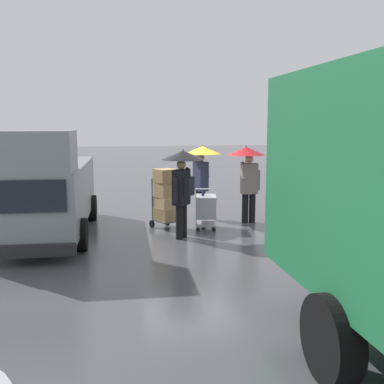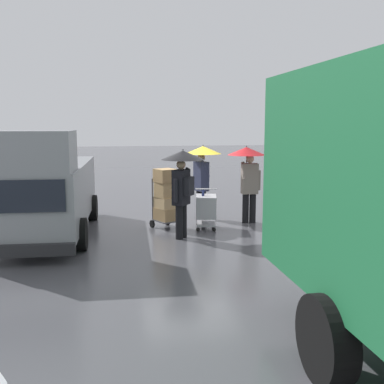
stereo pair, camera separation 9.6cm
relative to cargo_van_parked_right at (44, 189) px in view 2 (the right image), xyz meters
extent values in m
plane|color=#4C4C51|center=(-3.61, -0.32, -1.18)|extent=(90.00, 90.00, 0.00)
cube|color=gray|center=(-0.01, -0.26, -0.12)|extent=(2.17, 5.27, 1.40)
cube|color=gray|center=(0.07, 1.64, 1.00)|extent=(1.89, 1.47, 0.84)
cube|color=black|center=(0.10, 2.36, 0.20)|extent=(1.66, 0.13, 0.63)
cube|color=#232326|center=(0.10, 2.40, -0.86)|extent=(1.96, 0.24, 0.24)
cylinder|color=black|center=(-0.92, 1.39, -0.82)|extent=(0.27, 0.73, 0.72)
cylinder|color=black|center=(-1.05, -1.83, -0.82)|extent=(0.27, 0.73, 0.72)
cylinder|color=black|center=(0.90, -1.91, -0.82)|extent=(0.27, 0.73, 0.72)
cylinder|color=black|center=(-3.81, 7.10, -0.70)|extent=(0.31, 0.96, 0.96)
cube|color=#B2B2B7|center=(-4.03, -0.18, -0.58)|extent=(0.66, 0.85, 0.56)
cube|color=#B2B2B7|center=(-4.03, -0.18, -1.04)|extent=(0.59, 0.76, 0.04)
cylinder|color=#B2B2B7|center=(-4.11, -0.59, -0.18)|extent=(0.58, 0.15, 0.04)
sphere|color=black|center=(-4.17, 0.16, -1.13)|extent=(0.10, 0.10, 0.10)
sphere|color=black|center=(-3.76, 0.08, -1.13)|extent=(0.10, 0.10, 0.10)
sphere|color=black|center=(-4.29, -0.43, -1.13)|extent=(0.10, 0.10, 0.10)
sphere|color=black|center=(-3.88, -0.52, -1.13)|extent=(0.10, 0.10, 0.10)
cylinder|color=navy|center=(-3.93, -0.09, -0.48)|extent=(0.12, 0.29, 0.69)
cube|color=#515156|center=(-2.99, -0.39, -0.96)|extent=(0.69, 0.75, 0.03)
cylinder|color=#515156|center=(-3.06, -0.75, -0.41)|extent=(0.04, 0.04, 1.10)
cylinder|color=#515156|center=(-2.66, -0.56, -0.41)|extent=(0.04, 0.04, 1.10)
cylinder|color=black|center=(-3.08, -0.76, -1.08)|extent=(0.13, 0.20, 0.20)
cylinder|color=black|center=(-2.64, -0.56, -1.08)|extent=(0.13, 0.20, 0.20)
cube|color=#A37F51|center=(-2.99, -0.39, -0.79)|extent=(0.65, 0.71, 0.32)
cube|color=tan|center=(-2.99, -0.39, -0.49)|extent=(0.62, 0.68, 0.29)
cube|color=tan|center=(-2.99, -0.39, -0.15)|extent=(0.60, 0.61, 0.40)
cube|color=#A37F51|center=(-2.99, -0.39, 0.22)|extent=(0.63, 0.65, 0.35)
cylinder|color=black|center=(-4.12, -1.59, -0.77)|extent=(0.18, 0.18, 0.82)
cylinder|color=black|center=(-4.19, -1.40, -0.77)|extent=(0.18, 0.18, 0.82)
cube|color=#282D47|center=(-4.15, -1.49, 0.06)|extent=(0.41, 0.51, 0.84)
sphere|color=tan|center=(-4.15, -1.49, 0.60)|extent=(0.22, 0.22, 0.22)
cylinder|color=#282D47|center=(-4.07, -1.74, 0.01)|extent=(0.10, 0.10, 0.55)
cylinder|color=#282D47|center=(-4.23, -1.33, 0.28)|extent=(0.32, 0.19, 0.50)
cylinder|color=#333338|center=(-4.19, -1.40, 0.44)|extent=(0.02, 0.02, 0.86)
cone|color=yellow|center=(-4.19, -1.40, 0.82)|extent=(1.04, 1.04, 0.22)
sphere|color=#333338|center=(-4.19, -1.40, 0.95)|extent=(0.04, 0.04, 0.04)
cylinder|color=black|center=(-3.18, 0.77, -0.77)|extent=(0.18, 0.18, 0.82)
cylinder|color=black|center=(-3.29, 0.61, -0.77)|extent=(0.18, 0.18, 0.82)
cube|color=black|center=(-3.24, 0.69, 0.06)|extent=(0.49, 0.52, 0.84)
sphere|color=tan|center=(-3.24, 0.69, 0.60)|extent=(0.22, 0.22, 0.22)
cylinder|color=black|center=(-3.08, 0.90, 0.01)|extent=(0.10, 0.10, 0.55)
cylinder|color=black|center=(-3.33, 0.53, 0.28)|extent=(0.30, 0.26, 0.50)
cylinder|color=#333338|center=(-3.29, 0.61, 0.44)|extent=(0.02, 0.02, 0.86)
cone|color=black|center=(-3.29, 0.61, 0.82)|extent=(1.04, 1.04, 0.22)
sphere|color=#333338|center=(-3.29, 0.61, 0.95)|extent=(0.04, 0.04, 0.04)
cube|color=black|center=(-3.40, 0.81, 0.10)|extent=(0.31, 0.34, 0.44)
cylinder|color=black|center=(-5.46, -0.70, -0.77)|extent=(0.18, 0.18, 0.82)
cylinder|color=black|center=(-5.26, -0.71, -0.77)|extent=(0.18, 0.18, 0.82)
cube|color=slate|center=(-5.36, -0.70, 0.06)|extent=(0.46, 0.31, 0.84)
sphere|color=beige|center=(-5.36, -0.70, 0.60)|extent=(0.22, 0.22, 0.22)
cylinder|color=slate|center=(-5.62, -0.69, 0.01)|extent=(0.10, 0.10, 0.55)
cylinder|color=slate|center=(-5.18, -0.69, 0.28)|extent=(0.12, 0.31, 0.50)
cylinder|color=#333338|center=(-5.26, -0.71, 0.44)|extent=(0.02, 0.02, 0.86)
cone|color=red|center=(-5.26, -0.71, 0.82)|extent=(1.04, 1.04, 0.22)
sphere|color=#333338|center=(-5.26, -0.71, 0.95)|extent=(0.04, 0.04, 0.04)
cylinder|color=#2D2D33|center=(-6.19, 1.78, 0.62)|extent=(0.12, 0.12, 3.60)
sphere|color=#EAEACC|center=(-6.19, 1.78, 2.54)|extent=(0.28, 0.28, 0.28)
camera|label=1|loc=(-1.52, 11.33, 1.56)|focal=42.81mm
camera|label=2|loc=(-1.62, 11.35, 1.56)|focal=42.81mm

